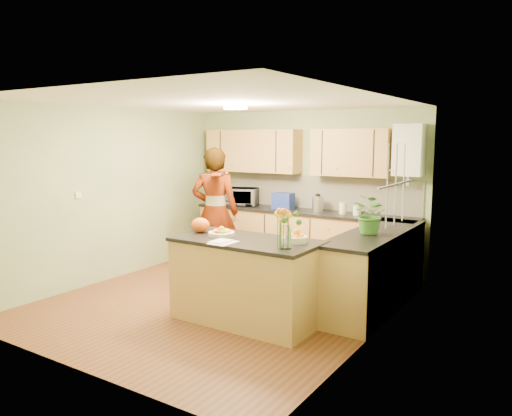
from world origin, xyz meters
The scene contains 28 objects.
floor centered at (0.00, 0.00, 0.00)m, with size 4.50×4.50×0.00m, color brown.
ceiling centered at (0.00, 0.00, 2.50)m, with size 4.00×4.50×0.02m, color white.
wall_back centered at (0.00, 2.25, 1.25)m, with size 4.00×0.02×2.50m, color gray.
wall_front centered at (0.00, -2.25, 1.25)m, with size 4.00×0.02×2.50m, color gray.
wall_left centered at (-2.00, 0.00, 1.25)m, with size 0.02×4.50×2.50m, color gray.
wall_right centered at (2.00, 0.00, 1.25)m, with size 0.02×4.50×2.50m, color gray.
back_counter centered at (0.10, 1.95, 0.47)m, with size 3.64×0.62×0.94m.
right_counter centered at (1.70, 0.85, 0.47)m, with size 0.62×2.24×0.94m.
splashback centered at (0.10, 2.23, 1.20)m, with size 3.60×0.02×0.52m, color white.
upper_cabinets centered at (-0.18, 2.08, 1.85)m, with size 3.20×0.34×0.70m.
boiler centered at (1.70, 2.09, 1.90)m, with size 0.40×0.30×0.86m.
window_right centered at (1.99, 0.60, 1.55)m, with size 0.01×1.30×1.05m.
light_switch centered at (-1.99, -0.60, 1.30)m, with size 0.02×0.09×0.09m, color white.
ceiling_lamp centered at (0.00, 0.30, 2.46)m, with size 0.30×0.30×0.07m.
peninsula_island centered at (0.64, -0.41, 0.48)m, with size 1.65×0.85×0.95m.
fruit_dish centered at (0.29, -0.41, 0.99)m, with size 0.30×0.30×0.11m.
orange_bowl centered at (1.19, -0.26, 1.01)m, with size 0.23×0.23×0.14m.
flower_vase centered at (1.24, -0.59, 1.29)m, with size 0.28×0.28×0.52m.
orange_bag centered at (-0.06, -0.36, 1.03)m, with size 0.23×0.20×0.17m, color #FF5D15.
papers centered at (0.54, -0.71, 0.95)m, with size 0.22×0.30×0.01m, color white.
violinist centered at (-0.82, 0.92, 0.97)m, with size 0.71×0.46×1.94m, color tan.
violin centered at (-0.62, 0.70, 1.55)m, with size 0.62×0.25×0.12m, color #551605, non-canonical shape.
microwave centered at (-1.03, 1.91, 1.09)m, with size 0.53×0.36×0.29m, color white.
blue_box centered at (-0.23, 1.95, 1.07)m, with size 0.32×0.23×0.25m, color navy.
kettle centered at (0.36, 1.98, 1.07)m, with size 0.17×0.17×0.32m.
jar_cream centered at (0.79, 1.96, 1.02)m, with size 0.11×0.11×0.17m, color beige.
jar_white centered at (1.01, 1.94, 1.03)m, with size 0.11×0.11×0.17m, color white.
potted_plant centered at (1.70, 0.64, 1.18)m, with size 0.43×0.37×0.47m, color #356E24.
Camera 1 is at (3.69, -4.95, 2.07)m, focal length 35.00 mm.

